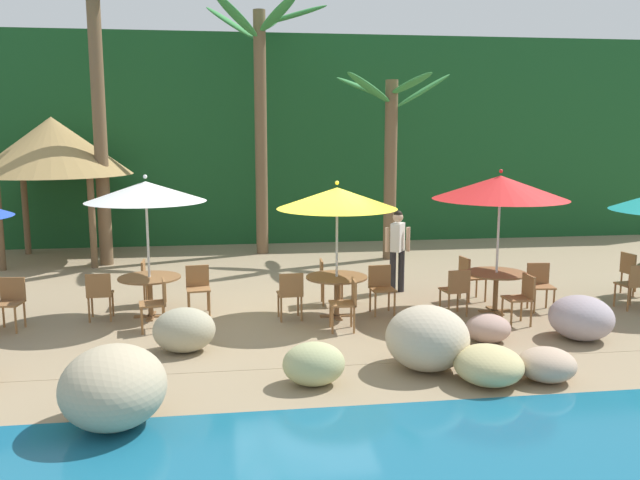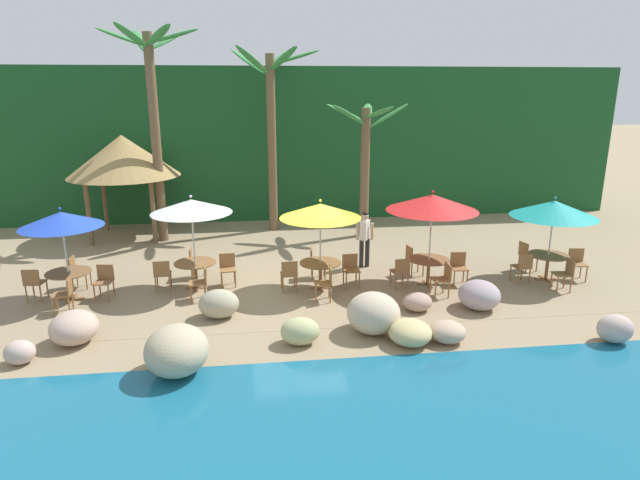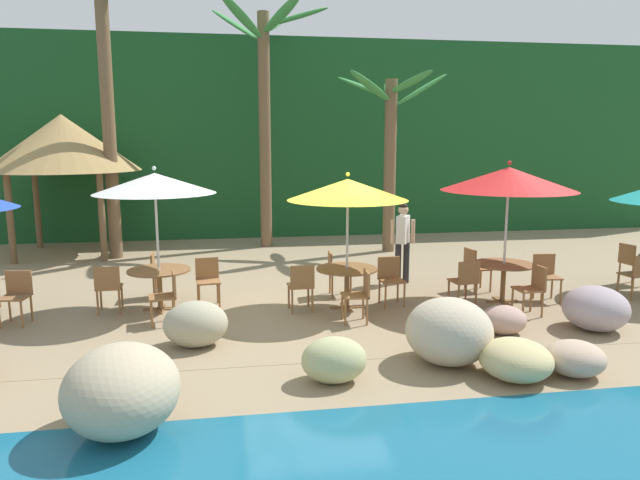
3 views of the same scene
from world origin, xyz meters
name	(u,v)px [view 3 (image 3 of 3)]	position (x,y,z in m)	size (l,w,h in m)	color
ground_plane	(312,308)	(0.00, 0.00, 0.00)	(120.00, 120.00, 0.00)	#937F60
terrace_deck	(312,308)	(0.00, 0.00, 0.00)	(18.00, 5.20, 0.01)	#937F60
foliage_backdrop	(271,139)	(0.00, 9.00, 3.00)	(28.00, 2.40, 6.00)	#194C23
rock_seawall	(172,359)	(-2.20, -3.09, 0.37)	(15.16, 3.60, 0.93)	#A2949B
chair_blue_seaward	(17,293)	(-4.93, -0.09, 0.51)	(0.47, 0.47, 0.87)	olive
umbrella_white	(155,183)	(-2.69, 0.32, 2.26)	(2.09, 2.09, 2.55)	silver
dining_table_white	(159,276)	(-2.69, 0.32, 0.61)	(1.10, 1.10, 0.74)	brown
chair_white_seaward	(208,278)	(-1.85, 0.50, 0.51)	(0.46, 0.47, 0.87)	olive
chair_white_inland	(159,272)	(-2.79, 1.17, 0.51)	(0.43, 0.42, 0.87)	olive
chair_white_left	(108,286)	(-3.54, 0.20, 0.51)	(0.44, 0.45, 0.87)	olive
chair_white_right	(168,293)	(-2.48, -0.50, 0.51)	(0.48, 0.48, 0.87)	olive
umbrella_yellow	(348,190)	(0.61, -0.10, 2.14)	(2.13, 2.13, 2.44)	silver
dining_table_yellow	(347,275)	(0.61, -0.10, 0.61)	(1.10, 1.10, 0.74)	brown
chair_yellow_seaward	(390,277)	(1.46, 0.03, 0.51)	(0.44, 0.45, 0.87)	olive
chair_yellow_inland	(336,270)	(0.57, 0.75, 0.51)	(0.45, 0.44, 0.87)	olive
chair_yellow_left	(301,284)	(-0.23, -0.24, 0.51)	(0.44, 0.45, 0.87)	olive
chair_yellow_right	(360,292)	(0.65, -0.95, 0.51)	(0.45, 0.44, 0.87)	olive
umbrella_red	(509,179)	(3.57, -0.18, 2.30)	(2.42, 2.42, 2.63)	silver
dining_table_red	(504,270)	(3.57, -0.18, 0.61)	(1.10, 1.10, 0.74)	brown
chair_red_seaward	(546,274)	(4.42, -0.18, 0.51)	(0.46, 0.47, 0.87)	olive
chair_red_inland	(474,266)	(3.36, 0.65, 0.51)	(0.48, 0.47, 0.87)	olive
chair_red_left	(465,280)	(2.73, -0.39, 0.51)	(0.47, 0.48, 0.87)	olive
chair_red_right	(533,286)	(3.69, -1.03, 0.51)	(0.44, 0.43, 0.87)	olive
chair_teal_inland	(631,261)	(6.79, 0.62, 0.51)	(0.48, 0.47, 0.87)	olive
chair_teal_left	(638,273)	(6.16, -0.42, 0.51)	(0.47, 0.48, 0.87)	olive
palm_tree_nearest	(106,68)	(-4.27, 5.31, 4.71)	(3.33, 3.09, 7.13)	brown
palm_tree_second	(265,92)	(-0.34, 6.29, 4.28)	(3.25, 3.27, 6.59)	brown
palm_tree_third	(390,134)	(2.85, 5.07, 3.14)	(2.87, 3.02, 4.72)	brown
palapa_hut	(63,143)	(-5.57, 6.00, 2.90)	(3.85, 3.85, 3.63)	brown
waiter_in_white	(403,237)	(2.15, 1.54, 0.99)	(0.52, 0.39, 1.70)	#232328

